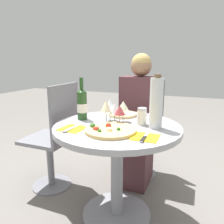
# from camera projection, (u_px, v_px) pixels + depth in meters

# --- Properties ---
(ground_plane) EXTENTS (12.00, 12.00, 0.00)m
(ground_plane) POSITION_uv_depth(u_px,v_px,m) (117.00, 214.00, 1.66)
(ground_plane) COLOR slate
(ground_plane) RESTS_ON ground
(dining_table) EXTENTS (0.87, 0.87, 0.71)m
(dining_table) POSITION_uv_depth(u_px,v_px,m) (117.00, 149.00, 1.53)
(dining_table) COLOR gray
(dining_table) RESTS_ON ground_plane
(chair_behind_diner) EXTENTS (0.40, 0.40, 0.95)m
(chair_behind_diner) POSITION_uv_depth(u_px,v_px,m) (141.00, 128.00, 2.23)
(chair_behind_diner) COLOR slate
(chair_behind_diner) RESTS_ON ground_plane
(seated_diner) EXTENTS (0.36, 0.48, 1.21)m
(seated_diner) POSITION_uv_depth(u_px,v_px,m) (137.00, 125.00, 2.08)
(seated_diner) COLOR #512D33
(seated_diner) RESTS_ON ground_plane
(chair_empty_side) EXTENTS (0.40, 0.40, 0.95)m
(chair_empty_side) POSITION_uv_depth(u_px,v_px,m) (55.00, 139.00, 1.92)
(chair_empty_side) COLOR slate
(chair_empty_side) RESTS_ON ground_plane
(pizza_large) EXTENTS (0.32, 0.32, 0.05)m
(pizza_large) POSITION_uv_depth(u_px,v_px,m) (110.00, 130.00, 1.35)
(pizza_large) COLOR #DBB26B
(pizza_large) RESTS_ON dining_table
(pizza_small_far) EXTENTS (0.22, 0.22, 0.05)m
(pizza_small_far) POSITION_uv_depth(u_px,v_px,m) (122.00, 114.00, 1.75)
(pizza_small_far) COLOR #E5C17F
(pizza_small_far) RESTS_ON dining_table
(wine_bottle) EXTENTS (0.07, 0.07, 0.31)m
(wine_bottle) POSITION_uv_depth(u_px,v_px,m) (82.00, 104.00, 1.62)
(wine_bottle) COLOR #23471E
(wine_bottle) RESTS_ON dining_table
(tall_carafe) EXTENTS (0.09, 0.09, 0.35)m
(tall_carafe) POSITION_uv_depth(u_px,v_px,m) (156.00, 103.00, 1.39)
(tall_carafe) COLOR silver
(tall_carafe) RESTS_ON dining_table
(sugar_shaker) EXTENTS (0.06, 0.06, 0.12)m
(sugar_shaker) POSITION_uv_depth(u_px,v_px,m) (142.00, 116.00, 1.49)
(sugar_shaker) COLOR silver
(sugar_shaker) RESTS_ON dining_table
(wine_glass_back_left) EXTENTS (0.08, 0.08, 0.17)m
(wine_glass_back_left) POSITION_uv_depth(u_px,v_px,m) (110.00, 104.00, 1.59)
(wine_glass_back_left) COLOR silver
(wine_glass_back_left) RESTS_ON dining_table
(wine_glass_front_right) EXTENTS (0.07, 0.07, 0.13)m
(wine_glass_front_right) POSITION_uv_depth(u_px,v_px,m) (120.00, 111.00, 1.49)
(wine_glass_front_right) COLOR silver
(wine_glass_front_right) RESTS_ON dining_table
(wine_glass_center) EXTENTS (0.08, 0.08, 0.14)m
(wine_glass_center) POSITION_uv_depth(u_px,v_px,m) (115.00, 109.00, 1.54)
(wine_glass_center) COLOR silver
(wine_glass_center) RESTS_ON dining_table
(wine_glass_front_left) EXTENTS (0.08, 0.08, 0.16)m
(wine_glass_front_left) POSITION_uv_depth(u_px,v_px,m) (106.00, 106.00, 1.52)
(wine_glass_front_left) COLOR silver
(wine_glass_front_left) RESTS_ON dining_table
(wine_glass_back_right) EXTENTS (0.08, 0.08, 0.15)m
(wine_glass_back_right) POSITION_uv_depth(u_px,v_px,m) (123.00, 106.00, 1.55)
(wine_glass_back_right) COLOR silver
(wine_glass_back_right) RESTS_ON dining_table
(place_setting_left) EXTENTS (0.16, 0.19, 0.01)m
(place_setting_left) POSITION_uv_depth(u_px,v_px,m) (72.00, 128.00, 1.41)
(place_setting_left) COLOR gold
(place_setting_left) RESTS_ON dining_table
(place_setting_right) EXTENTS (0.15, 0.19, 0.01)m
(place_setting_right) POSITION_uv_depth(u_px,v_px,m) (145.00, 137.00, 1.25)
(place_setting_right) COLOR gold
(place_setting_right) RESTS_ON dining_table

